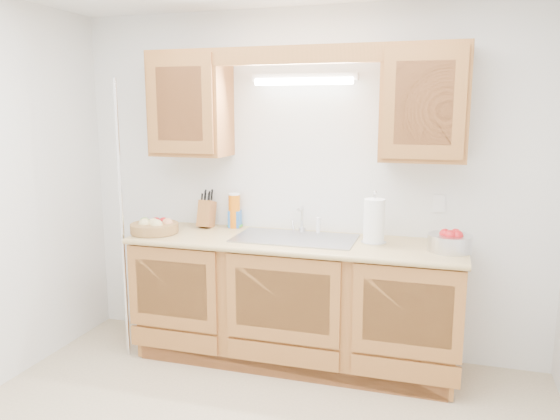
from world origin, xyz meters
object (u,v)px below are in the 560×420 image
(knife_block, at_px, (207,213))
(paper_towel, at_px, (374,221))
(apple_bowl, at_px, (450,242))
(fruit_basket, at_px, (155,227))

(knife_block, xyz_separation_m, paper_towel, (1.29, -0.15, 0.04))
(knife_block, xyz_separation_m, apple_bowl, (1.78, -0.23, -0.04))
(apple_bowl, bearing_deg, fruit_basket, -177.97)
(paper_towel, xyz_separation_m, apple_bowl, (0.49, -0.07, -0.09))
(fruit_basket, xyz_separation_m, apple_bowl, (2.06, 0.07, 0.01))
(knife_block, bearing_deg, apple_bowl, -5.77)
(fruit_basket, height_order, apple_bowl, apple_bowl)
(fruit_basket, height_order, knife_block, knife_block)
(fruit_basket, relative_size, knife_block, 1.34)
(fruit_basket, relative_size, paper_towel, 1.12)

